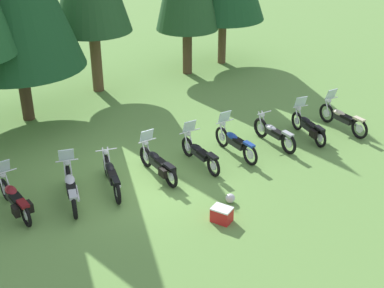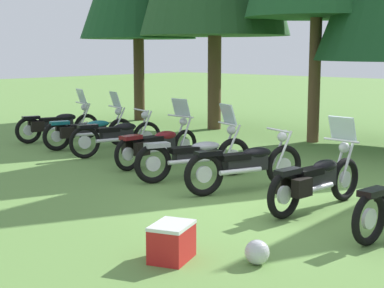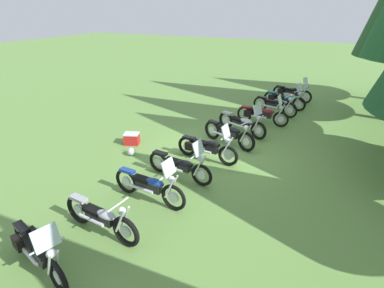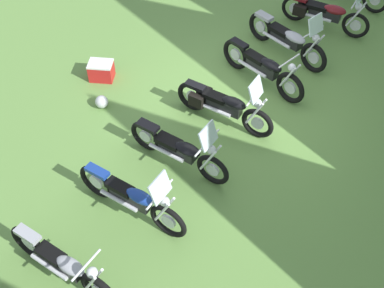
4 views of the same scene
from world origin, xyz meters
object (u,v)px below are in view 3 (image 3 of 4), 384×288
(motorcycle_5, at_px, (229,133))
(motorcycle_10, at_px, (37,251))
(motorcycle_3, at_px, (262,114))
(picnic_cooler, at_px, (132,139))
(motorcycle_4, at_px, (242,123))
(motorcycle_8, at_px, (150,185))
(motorcycle_7, at_px, (180,165))
(motorcycle_9, at_px, (101,217))
(motorcycle_0, at_px, (291,92))
(dropped_helmet, at_px, (131,151))
(motorcycle_6, at_px, (206,147))
(motorcycle_2, at_px, (275,105))
(motorcycle_1, at_px, (284,99))

(motorcycle_5, distance_m, motorcycle_10, 7.35)
(motorcycle_3, height_order, picnic_cooler, motorcycle_3)
(motorcycle_4, height_order, motorcycle_8, same)
(motorcycle_7, distance_m, motorcycle_9, 2.96)
(motorcycle_9, relative_size, motorcycle_10, 1.05)
(motorcycle_0, relative_size, motorcycle_4, 0.97)
(motorcycle_10, xyz_separation_m, dropped_helmet, (-4.96, -1.40, -0.32))
(motorcycle_3, xyz_separation_m, motorcycle_6, (4.23, -0.80, -0.00))
(motorcycle_8, bearing_deg, motorcycle_4, 87.57)
(motorcycle_3, relative_size, dropped_helmet, 8.10)
(motorcycle_5, distance_m, dropped_helmet, 3.57)
(motorcycle_0, bearing_deg, picnic_cooler, -100.25)
(motorcycle_3, relative_size, motorcycle_4, 1.01)
(motorcycle_3, distance_m, motorcycle_6, 4.31)
(dropped_helmet, bearing_deg, motorcycle_2, 151.66)
(motorcycle_9, bearing_deg, motorcycle_3, 86.46)
(motorcycle_5, distance_m, motorcycle_9, 5.96)
(motorcycle_9, bearing_deg, picnic_cooler, 124.09)
(motorcycle_2, bearing_deg, motorcycle_6, -84.44)
(dropped_helmet, bearing_deg, motorcycle_5, 129.62)
(motorcycle_2, distance_m, motorcycle_10, 11.69)
(motorcycle_5, relative_size, picnic_cooler, 3.45)
(dropped_helmet, bearing_deg, motorcycle_6, 107.24)
(motorcycle_10, bearing_deg, motorcycle_1, 96.63)
(motorcycle_4, height_order, motorcycle_7, motorcycle_4)
(picnic_cooler, bearing_deg, motorcycle_1, 148.95)
(motorcycle_1, distance_m, motorcycle_3, 2.85)
(motorcycle_2, bearing_deg, motorcycle_3, -83.40)
(motorcycle_2, bearing_deg, motorcycle_8, -83.61)
(motorcycle_4, xyz_separation_m, motorcycle_10, (8.48, -1.45, -0.01))
(motorcycle_4, relative_size, dropped_helmet, 8.00)
(motorcycle_7, bearing_deg, picnic_cooler, 158.29)
(motorcycle_7, bearing_deg, motorcycle_4, 88.29)
(motorcycle_5, height_order, motorcycle_9, motorcycle_5)
(motorcycle_1, xyz_separation_m, motorcycle_5, (5.56, -0.95, 0.01))
(motorcycle_6, bearing_deg, motorcycle_0, 85.39)
(motorcycle_0, xyz_separation_m, motorcycle_4, (5.79, -0.98, 0.01))
(motorcycle_5, height_order, picnic_cooler, motorcycle_5)
(motorcycle_6, bearing_deg, motorcycle_3, 83.68)
(motorcycle_3, relative_size, motorcycle_10, 1.07)
(motorcycle_2, relative_size, motorcycle_5, 0.99)
(motorcycle_5, height_order, motorcycle_8, motorcycle_8)
(motorcycle_9, distance_m, dropped_helmet, 4.05)
(dropped_helmet, bearing_deg, motorcycle_7, 72.90)
(motorcycle_4, height_order, motorcycle_5, motorcycle_4)
(motorcycle_8, xyz_separation_m, motorcycle_9, (1.55, -0.29, -0.04))
(motorcycle_1, xyz_separation_m, motorcycle_7, (8.52, -1.44, -0.01))
(motorcycle_1, bearing_deg, motorcycle_6, -81.36)
(motorcycle_0, relative_size, motorcycle_3, 0.96)
(motorcycle_0, bearing_deg, dropped_helmet, -95.43)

